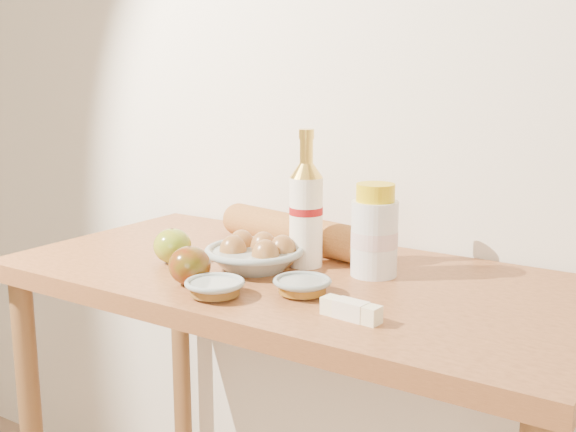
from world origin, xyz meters
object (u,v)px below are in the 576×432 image
(table, at_px, (296,330))
(egg_bowl, at_px, (255,255))
(baguette, at_px, (297,232))
(bourbon_bottle, at_px, (306,211))
(cream_bottle, at_px, (374,233))

(table, distance_m, egg_bowl, 0.18)
(egg_bowl, bearing_deg, table, 19.53)
(egg_bowl, xyz_separation_m, baguette, (-0.02, 0.18, 0.01))
(egg_bowl, bearing_deg, bourbon_bottle, 46.92)
(table, xyz_separation_m, egg_bowl, (-0.08, -0.03, 0.15))
(bourbon_bottle, xyz_separation_m, cream_bottle, (0.15, 0.02, -0.03))
(table, height_order, egg_bowl, egg_bowl)
(table, relative_size, bourbon_bottle, 4.25)
(table, height_order, bourbon_bottle, bourbon_bottle)
(table, xyz_separation_m, bourbon_bottle, (-0.01, 0.05, 0.24))
(bourbon_bottle, relative_size, baguette, 0.59)
(table, xyz_separation_m, cream_bottle, (0.14, 0.07, 0.21))
(bourbon_bottle, height_order, cream_bottle, bourbon_bottle)
(bourbon_bottle, xyz_separation_m, baguette, (-0.09, 0.10, -0.08))
(table, distance_m, bourbon_bottle, 0.24)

